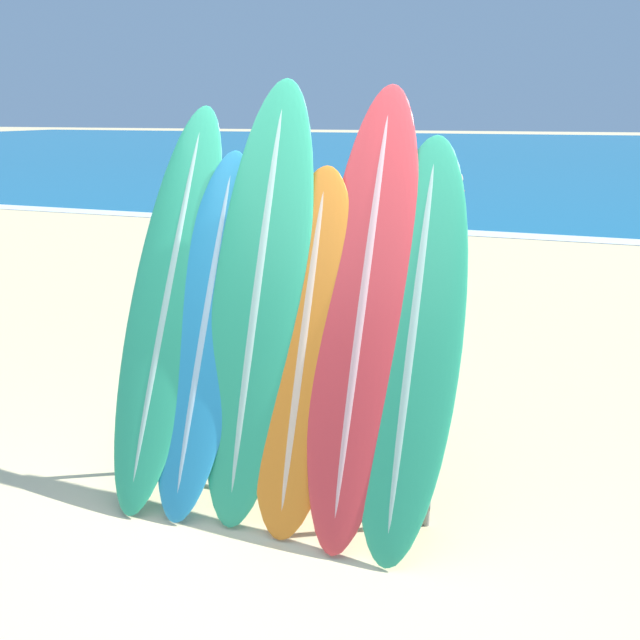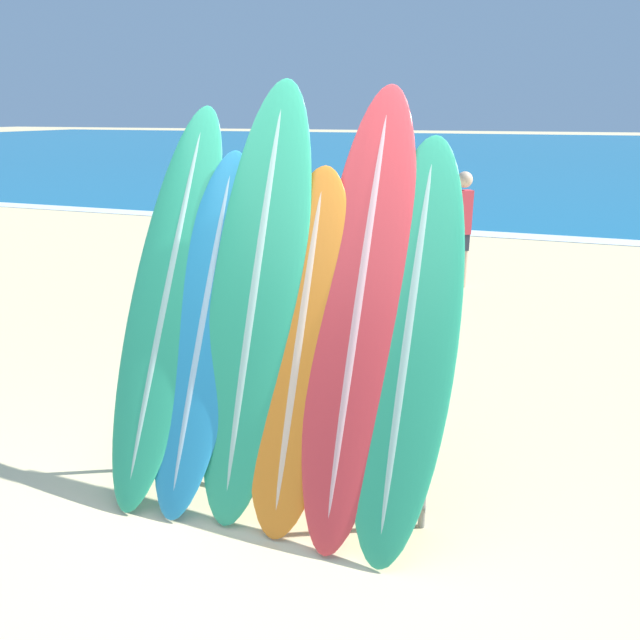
{
  "view_description": "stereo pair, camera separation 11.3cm",
  "coord_description": "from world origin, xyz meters",
  "px_view_note": "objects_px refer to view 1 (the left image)",
  "views": [
    {
      "loc": [
        1.27,
        -2.64,
        2.24
      ],
      "look_at": [
        0.01,
        1.21,
        0.88
      ],
      "focal_mm": 35.0,
      "sensor_mm": 36.0,
      "label": 1
    },
    {
      "loc": [
        1.37,
        -2.6,
        2.24
      ],
      "look_at": [
        0.01,
        1.21,
        0.88
      ],
      "focal_mm": 35.0,
      "sensor_mm": 36.0,
      "label": 2
    }
  ],
  "objects_px": {
    "surfboard_slot_4": "(363,310)",
    "person_mid_beach": "(378,214)",
    "surfboard_rack": "(278,428)",
    "surfboard_slot_0": "(169,300)",
    "surfboard_slot_2": "(259,297)",
    "surfboard_slot_1": "(206,330)",
    "surfboard_slot_3": "(304,348)",
    "person_near_water": "(452,225)",
    "surfboard_slot_5": "(412,343)"
  },
  "relations": [
    {
      "from": "surfboard_slot_0",
      "to": "surfboard_slot_5",
      "type": "xyz_separation_m",
      "value": [
        1.5,
        -0.05,
        -0.08
      ]
    },
    {
      "from": "surfboard_slot_2",
      "to": "surfboard_slot_5",
      "type": "distance_m",
      "value": 0.92
    },
    {
      "from": "surfboard_slot_0",
      "to": "person_mid_beach",
      "type": "bearing_deg",
      "value": 89.73
    },
    {
      "from": "surfboard_slot_1",
      "to": "surfboard_slot_3",
      "type": "xyz_separation_m",
      "value": [
        0.62,
        -0.02,
        -0.03
      ]
    },
    {
      "from": "surfboard_slot_1",
      "to": "surfboard_slot_2",
      "type": "bearing_deg",
      "value": 12.65
    },
    {
      "from": "surfboard_slot_0",
      "to": "surfboard_slot_3",
      "type": "xyz_separation_m",
      "value": [
        0.9,
        -0.1,
        -0.17
      ]
    },
    {
      "from": "surfboard_rack",
      "to": "person_near_water",
      "type": "height_order",
      "value": "person_near_water"
    },
    {
      "from": "surfboard_slot_4",
      "to": "person_mid_beach",
      "type": "bearing_deg",
      "value": 102.02
    },
    {
      "from": "surfboard_slot_0",
      "to": "surfboard_slot_1",
      "type": "distance_m",
      "value": 0.32
    },
    {
      "from": "surfboard_slot_1",
      "to": "surfboard_slot_5",
      "type": "xyz_separation_m",
      "value": [
        1.22,
        0.02,
        0.05
      ]
    },
    {
      "from": "surfboard_rack",
      "to": "surfboard_slot_1",
      "type": "xyz_separation_m",
      "value": [
        -0.47,
        0.05,
        0.55
      ]
    },
    {
      "from": "surfboard_slot_4",
      "to": "person_mid_beach",
      "type": "distance_m",
      "value": 5.72
    },
    {
      "from": "surfboard_slot_1",
      "to": "surfboard_slot_3",
      "type": "bearing_deg",
      "value": -2.19
    },
    {
      "from": "surfboard_slot_1",
      "to": "surfboard_slot_3",
      "type": "relative_size",
      "value": 1.04
    },
    {
      "from": "surfboard_slot_2",
      "to": "person_near_water",
      "type": "distance_m",
      "value": 5.12
    },
    {
      "from": "surfboard_slot_2",
      "to": "person_mid_beach",
      "type": "distance_m",
      "value": 5.63
    },
    {
      "from": "surfboard_slot_2",
      "to": "surfboard_slot_4",
      "type": "height_order",
      "value": "surfboard_slot_2"
    },
    {
      "from": "surfboard_slot_2",
      "to": "person_near_water",
      "type": "bearing_deg",
      "value": 84.03
    },
    {
      "from": "surfboard_slot_0",
      "to": "surfboard_slot_3",
      "type": "relative_size",
      "value": 1.17
    },
    {
      "from": "surfboard_slot_1",
      "to": "surfboard_slot_5",
      "type": "distance_m",
      "value": 1.22
    },
    {
      "from": "surfboard_slot_1",
      "to": "person_near_water",
      "type": "height_order",
      "value": "surfboard_slot_1"
    },
    {
      "from": "surfboard_slot_2",
      "to": "person_mid_beach",
      "type": "bearing_deg",
      "value": 95.8
    },
    {
      "from": "surfboard_slot_4",
      "to": "person_near_water",
      "type": "height_order",
      "value": "surfboard_slot_4"
    },
    {
      "from": "surfboard_slot_0",
      "to": "surfboard_slot_4",
      "type": "height_order",
      "value": "surfboard_slot_4"
    },
    {
      "from": "surfboard_slot_0",
      "to": "surfboard_slot_4",
      "type": "xyz_separation_m",
      "value": [
        1.21,
        0.01,
        0.06
      ]
    },
    {
      "from": "person_near_water",
      "to": "surfboard_slot_0",
      "type": "bearing_deg",
      "value": -142.41
    },
    {
      "from": "surfboard_slot_1",
      "to": "person_mid_beach",
      "type": "bearing_deg",
      "value": 92.57
    },
    {
      "from": "surfboard_slot_4",
      "to": "surfboard_slot_0",
      "type": "bearing_deg",
      "value": -179.73
    },
    {
      "from": "surfboard_slot_1",
      "to": "person_mid_beach",
      "type": "distance_m",
      "value": 5.67
    },
    {
      "from": "surfboard_rack",
      "to": "person_mid_beach",
      "type": "distance_m",
      "value": 5.78
    },
    {
      "from": "person_near_water",
      "to": "surfboard_slot_5",
      "type": "bearing_deg",
      "value": -125.7
    },
    {
      "from": "surfboard_slot_4",
      "to": "person_mid_beach",
      "type": "xyz_separation_m",
      "value": [
        -1.19,
        5.58,
        -0.35
      ]
    },
    {
      "from": "person_near_water",
      "to": "person_mid_beach",
      "type": "bearing_deg",
      "value": 115.19
    },
    {
      "from": "surfboard_slot_2",
      "to": "surfboard_slot_5",
      "type": "xyz_separation_m",
      "value": [
        0.91,
        -0.05,
        -0.16
      ]
    },
    {
      "from": "surfboard_slot_3",
      "to": "surfboard_slot_4",
      "type": "bearing_deg",
      "value": 18.56
    },
    {
      "from": "surfboard_slot_3",
      "to": "person_near_water",
      "type": "distance_m",
      "value": 5.18
    },
    {
      "from": "surfboard_rack",
      "to": "surfboard_slot_0",
      "type": "xyz_separation_m",
      "value": [
        -0.75,
        0.13,
        0.68
      ]
    },
    {
      "from": "surfboard_slot_5",
      "to": "person_mid_beach",
      "type": "distance_m",
      "value": 5.84
    },
    {
      "from": "surfboard_slot_4",
      "to": "person_near_water",
      "type": "xyz_separation_m",
      "value": [
        -0.09,
        5.07,
        -0.37
      ]
    },
    {
      "from": "surfboard_slot_0",
      "to": "surfboard_slot_1",
      "type": "height_order",
      "value": "surfboard_slot_0"
    },
    {
      "from": "surfboard_rack",
      "to": "person_mid_beach",
      "type": "height_order",
      "value": "person_mid_beach"
    },
    {
      "from": "surfboard_slot_2",
      "to": "surfboard_slot_4",
      "type": "distance_m",
      "value": 0.62
    },
    {
      "from": "surfboard_rack",
      "to": "surfboard_slot_0",
      "type": "relative_size",
      "value": 0.8
    },
    {
      "from": "surfboard_rack",
      "to": "surfboard_slot_0",
      "type": "bearing_deg",
      "value": 170.22
    },
    {
      "from": "surfboard_slot_0",
      "to": "surfboard_slot_5",
      "type": "distance_m",
      "value": 1.51
    },
    {
      "from": "surfboard_slot_3",
      "to": "surfboard_slot_5",
      "type": "relative_size",
      "value": 0.92
    },
    {
      "from": "person_near_water",
      "to": "surfboard_slot_3",
      "type": "bearing_deg",
      "value": -132.37
    },
    {
      "from": "surfboard_slot_5",
      "to": "person_near_water",
      "type": "distance_m",
      "value": 5.15
    },
    {
      "from": "surfboard_slot_2",
      "to": "person_mid_beach",
      "type": "height_order",
      "value": "surfboard_slot_2"
    },
    {
      "from": "surfboard_slot_5",
      "to": "person_mid_beach",
      "type": "xyz_separation_m",
      "value": [
        -1.48,
        5.64,
        -0.21
      ]
    }
  ]
}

